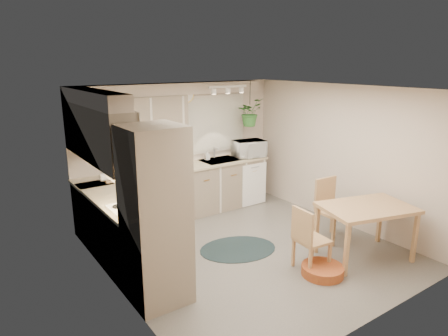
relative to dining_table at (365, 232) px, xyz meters
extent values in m
plane|color=slate|center=(-1.22, 1.11, -0.39)|extent=(4.20, 4.20, 0.00)
plane|color=silver|center=(-1.22, 1.11, 2.01)|extent=(4.20, 4.20, 0.00)
cube|color=beige|center=(-1.22, 3.21, 0.81)|extent=(4.00, 0.04, 2.40)
cube|color=beige|center=(-1.22, -0.99, 0.81)|extent=(4.00, 0.04, 2.40)
cube|color=beige|center=(-3.22, 1.11, 0.81)|extent=(0.04, 4.20, 2.40)
cube|color=beige|center=(0.78, 1.11, 0.81)|extent=(0.04, 4.20, 2.40)
cube|color=gray|center=(-2.92, 1.99, 0.06)|extent=(0.60, 1.85, 0.90)
cube|color=gray|center=(-1.42, 2.91, 0.06)|extent=(3.60, 0.60, 0.90)
cube|color=beige|center=(-2.91, 1.99, 0.53)|extent=(0.64, 1.89, 0.04)
cube|color=beige|center=(-1.42, 2.90, 0.53)|extent=(3.64, 0.64, 0.04)
cube|color=gray|center=(-2.90, 0.74, 0.66)|extent=(0.65, 0.65, 2.10)
cube|color=white|center=(-2.58, 0.74, 0.66)|extent=(0.02, 0.56, 0.58)
cube|color=gray|center=(-3.05, 2.11, 1.43)|extent=(0.35, 2.00, 0.75)
cube|color=gray|center=(-2.22, 3.04, 1.43)|extent=(2.00, 0.35, 0.75)
cube|color=beige|center=(-3.07, 2.11, 1.91)|extent=(0.30, 2.00, 0.20)
cube|color=beige|center=(-1.42, 3.06, 1.91)|extent=(3.60, 0.30, 0.20)
cube|color=white|center=(-2.90, 1.41, 0.55)|extent=(0.52, 0.58, 0.02)
cube|color=white|center=(-2.92, 1.41, 1.01)|extent=(0.40, 0.60, 0.14)
cube|color=white|center=(-0.52, 3.18, 1.21)|extent=(1.40, 0.02, 1.00)
cube|color=beige|center=(-0.52, 3.19, 1.21)|extent=(1.50, 0.02, 1.10)
cube|color=#AEB2B7|center=(-0.52, 2.91, 0.51)|extent=(0.70, 0.48, 0.10)
cube|color=white|center=(0.08, 2.60, 0.03)|extent=(0.58, 0.02, 0.83)
cube|color=white|center=(-0.52, 2.66, 1.94)|extent=(0.80, 0.04, 0.04)
cylinder|color=#E5C351|center=(-1.07, 3.18, 1.79)|extent=(0.30, 0.03, 0.30)
cube|color=tan|center=(0.00, 0.00, 0.00)|extent=(1.43, 1.14, 0.79)
cube|color=tan|center=(-0.86, 0.21, 0.05)|extent=(0.45, 0.45, 0.89)
cube|color=tan|center=(0.12, 0.67, 0.09)|extent=(0.48, 0.48, 0.98)
ellipsoid|color=black|center=(-1.34, 1.24, -0.39)|extent=(1.38, 1.19, 0.01)
cylinder|color=#9D5A1F|center=(-0.87, -0.01, -0.33)|extent=(0.73, 0.73, 0.13)
imported|color=white|center=(0.10, 2.81, 0.75)|extent=(0.64, 0.43, 0.40)
imported|color=white|center=(-0.72, 3.06, 0.59)|extent=(0.11, 0.19, 0.08)
imported|color=#316C2B|center=(0.10, 2.81, 1.36)|extent=(0.57, 0.61, 0.41)
cube|color=black|center=(-2.25, 2.91, 0.71)|extent=(0.22, 0.25, 0.33)
cube|color=#AEB2B7|center=(-1.71, 2.93, 0.64)|extent=(0.30, 0.17, 0.18)
cube|color=tan|center=(-1.66, 2.96, 0.66)|extent=(0.12, 0.12, 0.23)
camera|label=1|loc=(-4.68, -3.18, 2.36)|focal=32.00mm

